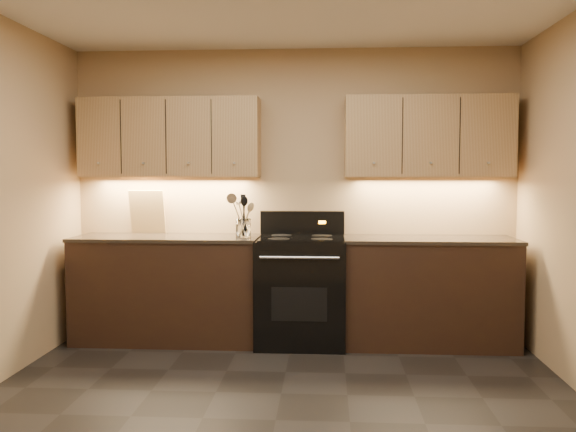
{
  "coord_description": "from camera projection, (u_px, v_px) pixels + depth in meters",
  "views": [
    {
      "loc": [
        0.3,
        -3.55,
        1.48
      ],
      "look_at": [
        -0.02,
        1.45,
        1.13
      ],
      "focal_mm": 38.0,
      "sensor_mm": 36.0,
      "label": 1
    }
  ],
  "objects": [
    {
      "name": "cutting_board",
      "position": [
        147.0,
        212.0,
        5.6
      ],
      "size": [
        0.32,
        0.12,
        0.4
      ],
      "primitive_type": "cube",
      "rotation": [
        0.23,
        0.0,
        -0.01
      ],
      "color": "tan",
      "rests_on": "counter_left"
    },
    {
      "name": "counter_right",
      "position": [
        429.0,
        291.0,
        5.24
      ],
      "size": [
        1.46,
        0.62,
        0.93
      ],
      "color": "black",
      "rests_on": "ground"
    },
    {
      "name": "counter_left",
      "position": [
        168.0,
        288.0,
        5.39
      ],
      "size": [
        1.62,
        0.62,
        0.93
      ],
      "color": "black",
      "rests_on": "ground"
    },
    {
      "name": "steel_spatula",
      "position": [
        247.0,
        215.0,
        5.27
      ],
      "size": [
        0.19,
        0.12,
        0.36
      ],
      "primitive_type": null,
      "rotation": [
        0.05,
        -0.27,
        -0.31
      ],
      "color": "silver",
      "rests_on": "utensil_crock"
    },
    {
      "name": "floor",
      "position": [
        276.0,
        420.0,
        3.66
      ],
      "size": [
        4.0,
        4.0,
        0.0
      ],
      "primitive_type": "plane",
      "color": "black",
      "rests_on": "ground"
    },
    {
      "name": "wall_back",
      "position": [
        294.0,
        193.0,
        5.56
      ],
      "size": [
        4.0,
        0.04,
        2.6
      ],
      "primitive_type": "cube",
      "color": "tan",
      "rests_on": "ground"
    },
    {
      "name": "upper_cab_left",
      "position": [
        170.0,
        138.0,
        5.44
      ],
      "size": [
        1.6,
        0.3,
        0.7
      ],
      "primitive_type": "cube",
      "color": "tan",
      "rests_on": "wall_back"
    },
    {
      "name": "steel_skimmer",
      "position": [
        246.0,
        214.0,
        5.24
      ],
      "size": [
        0.22,
        0.1,
        0.38
      ],
      "primitive_type": null,
      "rotation": [
        0.05,
        -0.36,
        -0.07
      ],
      "color": "silver",
      "rests_on": "utensil_crock"
    },
    {
      "name": "outlet_plate",
      "position": [
        154.0,
        212.0,
        5.65
      ],
      "size": [
        0.08,
        0.01,
        0.12
      ],
      "primitive_type": "cube",
      "color": "#B2B5BA",
      "rests_on": "wall_back"
    },
    {
      "name": "utensil_crock",
      "position": [
        243.0,
        229.0,
        5.27
      ],
      "size": [
        0.17,
        0.17,
        0.16
      ],
      "color": "white",
      "rests_on": "counter_left"
    },
    {
      "name": "wooden_spoon",
      "position": [
        240.0,
        218.0,
        5.26
      ],
      "size": [
        0.16,
        0.06,
        0.3
      ],
      "primitive_type": null,
      "rotation": [
        0.04,
        0.36,
        0.11
      ],
      "color": "tan",
      "rests_on": "utensil_crock"
    },
    {
      "name": "black_turner",
      "position": [
        245.0,
        214.0,
        5.24
      ],
      "size": [
        0.14,
        0.2,
        0.38
      ],
      "primitive_type": null,
      "rotation": [
        -0.28,
        0.03,
        0.41
      ],
      "color": "black",
      "rests_on": "utensil_crock"
    },
    {
      "name": "stove",
      "position": [
        301.0,
        289.0,
        5.29
      ],
      "size": [
        0.76,
        0.68,
        1.14
      ],
      "color": "black",
      "rests_on": "ground"
    },
    {
      "name": "black_spoon",
      "position": [
        243.0,
        216.0,
        5.27
      ],
      "size": [
        0.08,
        0.12,
        0.35
      ],
      "primitive_type": null,
      "rotation": [
        0.19,
        0.06,
        0.03
      ],
      "color": "black",
      "rests_on": "utensil_crock"
    },
    {
      "name": "upper_cab_right",
      "position": [
        428.0,
        137.0,
        5.3
      ],
      "size": [
        1.44,
        0.3,
        0.7
      ],
      "primitive_type": "cube",
      "color": "tan",
      "rests_on": "wall_back"
    }
  ]
}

